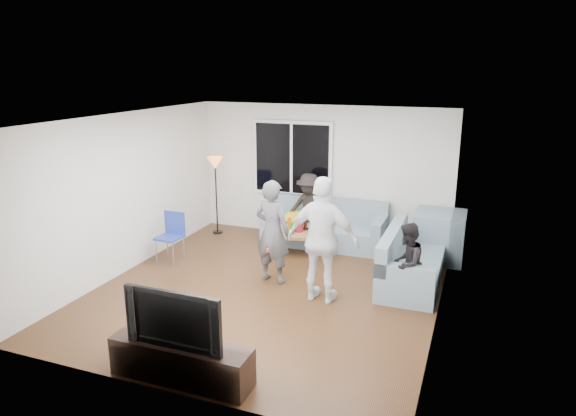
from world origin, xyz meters
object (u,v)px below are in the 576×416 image
at_px(floor_lamp, 216,196).
at_px(player_right, 323,240).
at_px(player_left, 273,232).
at_px(side_chair, 169,238).
at_px(sofa_right_section, 413,257).
at_px(sofa_back_section, 324,223).
at_px(television, 179,316).
at_px(spectator_right, 407,264).
at_px(spectator_back, 309,209).
at_px(coffee_table, 302,243).
at_px(tv_console, 181,361).

height_order(floor_lamp, player_right, player_right).
bearing_deg(player_left, side_chair, 6.33).
bearing_deg(sofa_right_section, player_left, 109.53).
height_order(sofa_back_section, sofa_right_section, same).
xyz_separation_m(sofa_right_section, television, (-1.98, -3.57, 0.34)).
height_order(sofa_back_section, spectator_right, spectator_right).
xyz_separation_m(side_chair, floor_lamp, (0.00, 1.72, 0.35)).
height_order(side_chair, spectator_back, spectator_back).
height_order(sofa_back_section, coffee_table, sofa_back_section).
bearing_deg(coffee_table, floor_lamp, 165.61).
xyz_separation_m(player_right, tv_console, (-0.84, -2.45, -0.70)).
bearing_deg(floor_lamp, side_chair, -90.00).
xyz_separation_m(side_chair, television, (2.09, -2.98, 0.33)).
height_order(sofa_right_section, spectator_back, spectator_back).
relative_size(player_right, spectator_back, 1.36).
xyz_separation_m(floor_lamp, tv_console, (2.09, -4.70, -0.56)).
bearing_deg(player_left, coffee_table, -80.49).
xyz_separation_m(sofa_right_section, spectator_right, (0.00, -0.77, 0.17)).
relative_size(sofa_back_section, tv_console, 1.44).
xyz_separation_m(sofa_right_section, coffee_table, (-2.05, 0.62, -0.22)).
bearing_deg(player_right, floor_lamp, -33.02).
bearing_deg(coffee_table, player_left, -91.15).
height_order(coffee_table, spectator_right, spectator_right).
bearing_deg(coffee_table, spectator_back, 98.63).
xyz_separation_m(player_left, tv_console, (0.09, -2.83, -0.60)).
bearing_deg(sofa_back_section, player_left, -97.49).
distance_m(sofa_back_section, player_right, 2.47).
bearing_deg(floor_lamp, sofa_back_section, 1.69).
height_order(sofa_back_section, side_chair, side_chair).
bearing_deg(spectator_back, television, -84.73).
bearing_deg(television, spectator_back, 91.88).
distance_m(sofa_back_section, spectator_back, 0.41).
bearing_deg(player_right, player_left, -17.74).
bearing_deg(television, tv_console, 0.00).
xyz_separation_m(tv_console, television, (0.00, 0.00, 0.54)).
bearing_deg(spectator_right, coffee_table, -115.33).
xyz_separation_m(floor_lamp, television, (2.09, -4.70, -0.02)).
relative_size(coffee_table, side_chair, 1.28).
xyz_separation_m(sofa_right_section, spectator_back, (-2.14, 1.23, 0.25)).
bearing_deg(spectator_right, sofa_right_section, -171.30).
distance_m(coffee_table, television, 4.22).
xyz_separation_m(player_left, spectator_right, (2.08, -0.03, -0.23)).
bearing_deg(floor_lamp, spectator_right, -25.05).
distance_m(side_chair, tv_console, 3.65).
relative_size(sofa_right_section, coffee_table, 1.82).
bearing_deg(player_right, spectator_right, -158.23).
height_order(sofa_right_section, spectator_right, spectator_right).
distance_m(coffee_table, player_left, 1.49).
height_order(side_chair, player_left, player_left).
bearing_deg(tv_console, spectator_back, 91.88).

